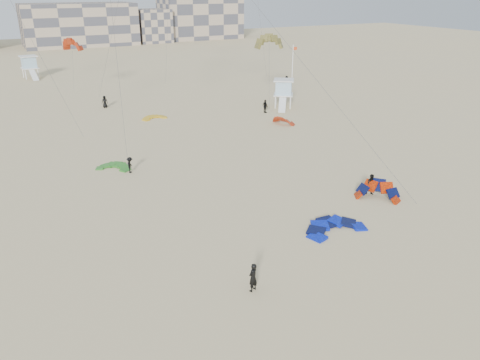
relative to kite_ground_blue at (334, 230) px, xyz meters
name	(u,v)px	position (x,y,z in m)	size (l,w,h in m)	color
ground	(293,258)	(-4.84, -1.82, 0.00)	(320.00, 320.00, 0.00)	#C5B284
kite_ground_blue	(334,230)	(0.00, 0.00, 0.00)	(4.28, 4.46, 0.73)	#0C2DC7
kite_ground_orange	(377,198)	(6.62, 2.74, 0.00)	(3.65, 2.81, 2.37)	#FF3400
kite_ground_green	(114,168)	(-11.27, 20.01, 0.00)	(3.07, 3.24, 0.60)	#2A7E25
kite_ground_red_far	(283,124)	(12.08, 25.94, 0.00)	(2.95, 2.65, 1.66)	#B03016
kite_ground_yellow	(154,119)	(-1.93, 36.23, 0.00)	(3.02, 3.17, 0.47)	#F8B60B
kitesurfer_main	(253,277)	(-8.89, -3.68, 0.91)	(0.66, 0.43, 1.81)	black
kitesurfer_b	(372,185)	(6.71, 3.61, 0.91)	(0.89, 0.69, 1.83)	black
kitesurfer_c	(130,165)	(-10.13, 18.14, 0.78)	(1.01, 0.58, 1.56)	black
kitesurfer_d	(265,106)	(12.92, 31.99, 0.93)	(1.09, 0.45, 1.86)	black
kitesurfer_e	(105,102)	(-6.39, 45.44, 0.88)	(0.86, 0.56, 1.76)	black
kitesurfer_f	(286,81)	(26.20, 47.04, 0.88)	(1.63, 0.52, 1.75)	black
kite_fly_olive	(269,43)	(15.20, 35.07, 9.10)	(5.28, 7.59, 9.69)	olive
kite_fly_red	(72,45)	(-8.46, 55.06, 8.00)	(5.06, 4.99, 8.54)	#B03016
lifeguard_tower_near	(284,93)	(17.07, 33.78, 2.00)	(3.97, 6.07, 4.03)	white
lifeguard_tower_far	(30,67)	(-13.66, 76.42, 2.10)	(3.33, 5.97, 4.24)	white
flagpole	(292,74)	(19.02, 34.63, 4.55)	(0.71, 0.11, 8.71)	white
condo_mid	(79,25)	(5.16, 128.18, 6.00)	(32.00, 16.00, 12.00)	tan
condo_east	(200,14)	(45.16, 130.18, 8.00)	(26.00, 14.00, 16.00)	tan
condo_fill_right	(153,26)	(27.16, 126.18, 5.00)	(10.00, 10.00, 10.00)	tan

